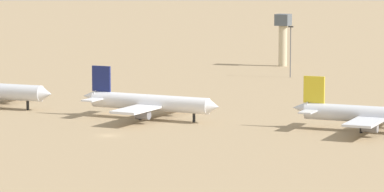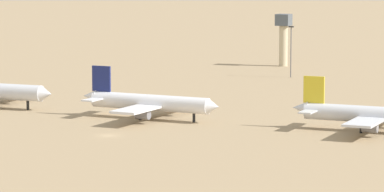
# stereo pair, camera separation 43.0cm
# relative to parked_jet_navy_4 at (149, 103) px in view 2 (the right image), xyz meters

# --- Properties ---
(ground) EXTENTS (4000.00, 4000.00, 0.00)m
(ground) POSITION_rel_parked_jet_navy_4_xyz_m (2.90, -27.69, -4.30)
(ground) COLOR #9E8460
(parked_jet_navy_4) EXTENTS (39.65, 33.31, 13.11)m
(parked_jet_navy_4) POSITION_rel_parked_jet_navy_4_xyz_m (0.00, 0.00, 0.00)
(parked_jet_navy_4) COLOR white
(parked_jet_navy_4) RESTS_ON ground
(parked_jet_yellow_5) EXTENTS (38.51, 32.18, 12.77)m
(parked_jet_yellow_5) POSITION_rel_parked_jet_navy_4_xyz_m (57.10, 2.38, -0.11)
(parked_jet_yellow_5) COLOR silver
(parked_jet_yellow_5) RESTS_ON ground
(control_tower) EXTENTS (5.20, 5.20, 19.55)m
(control_tower) POSITION_rel_parked_jet_navy_4_xyz_m (-13.26, 142.64, 7.50)
(control_tower) COLOR #C6B793
(control_tower) RESTS_ON ground
(light_pole_west) EXTENTS (1.80, 0.50, 17.60)m
(light_pole_west) POSITION_rel_parked_jet_navy_4_xyz_m (1.76, 107.33, 5.74)
(light_pole_west) COLOR #59595E
(light_pole_west) RESTS_ON ground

